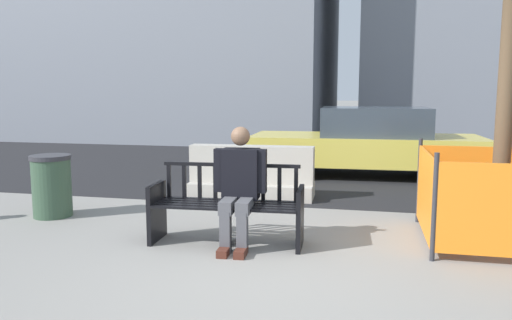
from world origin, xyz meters
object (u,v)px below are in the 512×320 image
Objects in this scene: jersey_barrier_centre at (252,176)px; trash_bin at (52,186)px; car_taxi_near at (367,142)px; seated_person at (239,184)px; street_bench at (227,209)px; construction_fence at (499,195)px.

trash_bin reaches higher than jersey_barrier_centre.
car_taxi_near is 6.07m from trash_bin.
jersey_barrier_centre is at bearing 100.11° from seated_person.
construction_fence reaches higher than street_bench.
trash_bin is at bearing 179.96° from construction_fence.
car_taxi_near reaches higher than trash_bin.
jersey_barrier_centre is at bearing -125.23° from car_taxi_near.
construction_fence reaches higher than trash_bin.
construction_fence is at bearing -71.71° from car_taxi_near.
street_bench is 1.06× the size of construction_fence.
seated_person is (0.15, -0.05, 0.29)m from street_bench.
seated_person reaches higher than trash_bin.
street_bench is 0.85× the size of jersey_barrier_centre.
seated_person is 0.65× the size of jersey_barrier_centre.
construction_fence is at bearing -0.04° from trash_bin.
seated_person is 2.90m from construction_fence.
car_taxi_near is (1.81, 2.56, 0.34)m from jersey_barrier_centre.
construction_fence is (2.96, 0.65, 0.15)m from street_bench.
construction_fence is 4.62m from car_taxi_near.
seated_person reaches higher than street_bench.
car_taxi_near is at bearing 73.27° from street_bench.
street_bench is at bearing 162.31° from seated_person.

